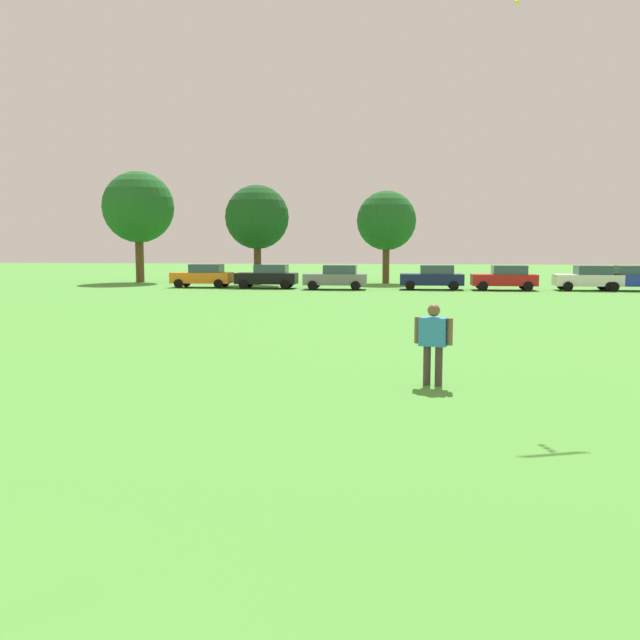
{
  "coord_description": "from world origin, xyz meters",
  "views": [
    {
      "loc": [
        5.29,
        -2.25,
        3.0
      ],
      "look_at": [
        3.9,
        9.28,
        1.73
      ],
      "focal_mm": 38.17,
      "sensor_mm": 36.0,
      "label": 1
    }
  ],
  "objects_px": {
    "parked_car_black_1": "(268,276)",
    "tree_far_right": "(386,221)",
    "parked_car_white_5": "(589,278)",
    "tree_far_left": "(138,208)",
    "parked_car_blue_6": "(630,278)",
    "tree_center": "(257,217)",
    "parked_car_gray_2": "(336,277)",
    "adult_bystander": "(433,337)",
    "parked_car_orange_0": "(203,276)",
    "parked_car_navy_3": "(433,277)",
    "parked_car_red_4": "(505,278)"
  },
  "relations": [
    {
      "from": "parked_car_black_1",
      "to": "tree_far_right",
      "type": "height_order",
      "value": "tree_far_right"
    },
    {
      "from": "parked_car_white_5",
      "to": "tree_center",
      "type": "xyz_separation_m",
      "value": [
        -23.59,
        4.37,
        4.3
      ]
    },
    {
      "from": "tree_far_left",
      "to": "tree_center",
      "type": "relative_size",
      "value": 1.18
    },
    {
      "from": "tree_center",
      "to": "tree_far_right",
      "type": "bearing_deg",
      "value": 17.4
    },
    {
      "from": "adult_bystander",
      "to": "parked_car_blue_6",
      "type": "height_order",
      "value": "adult_bystander"
    },
    {
      "from": "parked_car_navy_3",
      "to": "parked_car_blue_6",
      "type": "height_order",
      "value": "same"
    },
    {
      "from": "parked_car_navy_3",
      "to": "tree_far_right",
      "type": "bearing_deg",
      "value": -66.23
    },
    {
      "from": "parked_car_gray_2",
      "to": "parked_car_blue_6",
      "type": "height_order",
      "value": "same"
    },
    {
      "from": "adult_bystander",
      "to": "parked_car_orange_0",
      "type": "height_order",
      "value": "adult_bystander"
    },
    {
      "from": "parked_car_navy_3",
      "to": "tree_far_right",
      "type": "relative_size",
      "value": 0.58
    },
    {
      "from": "parked_car_orange_0",
      "to": "parked_car_navy_3",
      "type": "bearing_deg",
      "value": 177.98
    },
    {
      "from": "parked_car_blue_6",
      "to": "tree_far_right",
      "type": "relative_size",
      "value": 0.58
    },
    {
      "from": "parked_car_gray_2",
      "to": "parked_car_red_4",
      "type": "bearing_deg",
      "value": -177.3
    },
    {
      "from": "adult_bystander",
      "to": "parked_car_navy_3",
      "type": "xyz_separation_m",
      "value": [
        1.44,
        32.58,
        -0.19
      ]
    },
    {
      "from": "tree_far_right",
      "to": "parked_car_orange_0",
      "type": "bearing_deg",
      "value": -151.3
    },
    {
      "from": "parked_car_black_1",
      "to": "tree_far_left",
      "type": "height_order",
      "value": "tree_far_left"
    },
    {
      "from": "tree_center",
      "to": "parked_car_gray_2",
      "type": "bearing_deg",
      "value": -38.2
    },
    {
      "from": "adult_bystander",
      "to": "parked_car_blue_6",
      "type": "distance_m",
      "value": 35.96
    },
    {
      "from": "parked_car_white_5",
      "to": "tree_far_left",
      "type": "relative_size",
      "value": 0.47
    },
    {
      "from": "parked_car_red_4",
      "to": "parked_car_blue_6",
      "type": "relative_size",
      "value": 1.0
    },
    {
      "from": "parked_car_red_4",
      "to": "parked_car_blue_6",
      "type": "height_order",
      "value": "same"
    },
    {
      "from": "parked_car_navy_3",
      "to": "parked_car_red_4",
      "type": "distance_m",
      "value": 4.83
    },
    {
      "from": "parked_car_black_1",
      "to": "parked_car_red_4",
      "type": "height_order",
      "value": "same"
    },
    {
      "from": "parked_car_navy_3",
      "to": "parked_car_red_4",
      "type": "bearing_deg",
      "value": 179.08
    },
    {
      "from": "adult_bystander",
      "to": "parked_car_blue_6",
      "type": "relative_size",
      "value": 0.41
    },
    {
      "from": "parked_car_black_1",
      "to": "parked_car_white_5",
      "type": "xyz_separation_m",
      "value": [
        21.9,
        0.15,
        0.0
      ]
    },
    {
      "from": "parked_car_navy_3",
      "to": "parked_car_black_1",
      "type": "bearing_deg",
      "value": -0.46
    },
    {
      "from": "adult_bystander",
      "to": "parked_car_blue_6",
      "type": "bearing_deg",
      "value": 83.85
    },
    {
      "from": "parked_car_blue_6",
      "to": "tree_far_left",
      "type": "xyz_separation_m",
      "value": [
        -36.67,
        6.56,
        5.26
      ]
    },
    {
      "from": "adult_bystander",
      "to": "tree_far_left",
      "type": "relative_size",
      "value": 0.19
    },
    {
      "from": "parked_car_blue_6",
      "to": "tree_center",
      "type": "relative_size",
      "value": 0.56
    },
    {
      "from": "tree_far_left",
      "to": "tree_center",
      "type": "height_order",
      "value": "tree_far_left"
    },
    {
      "from": "parked_car_orange_0",
      "to": "parked_car_black_1",
      "type": "distance_m",
      "value": 4.87
    },
    {
      "from": "parked_car_gray_2",
      "to": "parked_car_navy_3",
      "type": "distance_m",
      "value": 6.61
    },
    {
      "from": "parked_car_black_1",
      "to": "tree_far_right",
      "type": "relative_size",
      "value": 0.58
    },
    {
      "from": "parked_car_black_1",
      "to": "tree_far_left",
      "type": "bearing_deg",
      "value": -29.34
    },
    {
      "from": "adult_bystander",
      "to": "tree_center",
      "type": "height_order",
      "value": "tree_center"
    },
    {
      "from": "parked_car_gray_2",
      "to": "tree_far_left",
      "type": "bearing_deg",
      "value": -23.76
    },
    {
      "from": "parked_car_black_1",
      "to": "tree_center",
      "type": "distance_m",
      "value": 6.46
    },
    {
      "from": "tree_far_left",
      "to": "parked_car_white_5",
      "type": "bearing_deg",
      "value": -11.06
    },
    {
      "from": "parked_car_blue_6",
      "to": "parked_car_red_4",
      "type": "bearing_deg",
      "value": 2.83
    },
    {
      "from": "parked_car_red_4",
      "to": "tree_far_left",
      "type": "distance_m",
      "value": 29.76
    },
    {
      "from": "parked_car_navy_3",
      "to": "tree_far_left",
      "type": "distance_m",
      "value": 25.16
    },
    {
      "from": "parked_car_navy_3",
      "to": "parked_car_white_5",
      "type": "distance_m",
      "value": 10.37
    },
    {
      "from": "parked_car_black_1",
      "to": "parked_car_gray_2",
      "type": "distance_m",
      "value": 5.0
    },
    {
      "from": "tree_center",
      "to": "parked_car_blue_6",
      "type": "bearing_deg",
      "value": -9.25
    },
    {
      "from": "adult_bystander",
      "to": "parked_car_black_1",
      "type": "relative_size",
      "value": 0.41
    },
    {
      "from": "parked_car_orange_0",
      "to": "parked_car_white_5",
      "type": "xyz_separation_m",
      "value": [
        26.75,
        -0.34,
        0.0
      ]
    },
    {
      "from": "parked_car_orange_0",
      "to": "parked_car_black_1",
      "type": "xyz_separation_m",
      "value": [
        4.85,
        -0.49,
        0.0
      ]
    },
    {
      "from": "parked_car_gray_2",
      "to": "parked_car_white_5",
      "type": "relative_size",
      "value": 1.0
    }
  ]
}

